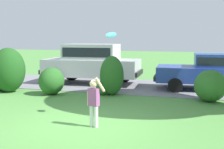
# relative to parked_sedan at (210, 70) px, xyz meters

# --- Properties ---
(ground_plane) EXTENTS (80.00, 80.00, 0.00)m
(ground_plane) POSITION_rel_parked_sedan_xyz_m (-3.03, -6.54, -0.85)
(ground_plane) COLOR #518E42
(driveway_strip) EXTENTS (28.00, 4.40, 0.02)m
(driveway_strip) POSITION_rel_parked_sedan_xyz_m (-3.03, 0.03, -0.84)
(driveway_strip) COLOR slate
(driveway_strip) RESTS_ON ground
(shrub_near_tree) EXTENTS (1.58, 1.33, 1.83)m
(shrub_near_tree) POSITION_rel_parked_sedan_xyz_m (-7.94, -2.94, -0.03)
(shrub_near_tree) COLOR #1E511C
(shrub_near_tree) RESTS_ON ground
(shrub_centre_left) EXTENTS (0.99, 1.10, 1.07)m
(shrub_centre_left) POSITION_rel_parked_sedan_xyz_m (-5.90, -2.95, -0.31)
(shrub_centre_left) COLOR #286023
(shrub_centre_left) RESTS_ON ground
(shrub_centre) EXTENTS (1.08, 0.94, 1.53)m
(shrub_centre) POSITION_rel_parked_sedan_xyz_m (-3.64, -2.31, -0.12)
(shrub_centre) COLOR #286023
(shrub_centre) RESTS_ON ground
(shrub_centre_right) EXTENTS (1.13, 1.35, 1.11)m
(shrub_centre_right) POSITION_rel_parked_sedan_xyz_m (0.06, -2.41, -0.29)
(shrub_centre_right) COLOR #33702B
(shrub_centre_right) RESTS_ON ground
(parked_sedan) EXTENTS (4.55, 2.40, 1.56)m
(parked_sedan) POSITION_rel_parked_sedan_xyz_m (0.00, 0.00, 0.00)
(parked_sedan) COLOR #28429E
(parked_sedan) RESTS_ON ground
(parked_suv) EXTENTS (4.80, 2.32, 1.92)m
(parked_suv) POSITION_rel_parked_sedan_xyz_m (-5.39, 0.05, 0.23)
(parked_suv) COLOR silver
(parked_suv) RESTS_ON ground
(child_thrower) EXTENTS (0.47, 0.23, 1.29)m
(child_thrower) POSITION_rel_parked_sedan_xyz_m (-2.71, -6.58, -0.13)
(child_thrower) COLOR white
(child_thrower) RESTS_ON ground
(frisbee) EXTENTS (0.28, 0.27, 0.14)m
(frisbee) POSITION_rel_parked_sedan_xyz_m (-2.55, -5.66, 1.48)
(frisbee) COLOR #1EB7B2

